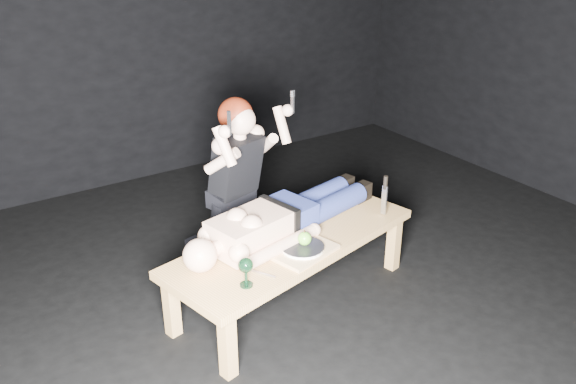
% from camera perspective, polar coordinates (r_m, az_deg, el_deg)
% --- Properties ---
extents(ground, '(5.00, 5.00, 0.00)m').
position_cam_1_polar(ground, '(4.08, 4.74, -9.00)').
color(ground, black).
rests_on(ground, ground).
extents(back_wall, '(5.00, 0.00, 5.00)m').
position_cam_1_polar(back_wall, '(5.60, -11.25, 16.63)').
color(back_wall, black).
rests_on(back_wall, ground).
extents(table, '(1.79, 0.98, 0.45)m').
position_cam_1_polar(table, '(3.82, 0.42, -7.41)').
color(table, tan).
rests_on(table, ground).
extents(lying_man, '(1.69, 0.83, 0.25)m').
position_cam_1_polar(lying_man, '(3.75, -0.25, -1.95)').
color(lying_man, '#D5A98A').
rests_on(lying_man, table).
extents(kneeling_woman, '(0.86, 0.92, 1.28)m').
position_cam_1_polar(kneeling_woman, '(4.04, -5.75, 1.03)').
color(kneeling_woman, black).
rests_on(kneeling_woman, ground).
extents(serving_tray, '(0.44, 0.37, 0.02)m').
position_cam_1_polar(serving_tray, '(3.55, 1.41, -5.69)').
color(serving_tray, tan).
rests_on(serving_tray, table).
extents(plate, '(0.31, 0.31, 0.02)m').
position_cam_1_polar(plate, '(3.54, 1.42, -5.40)').
color(plate, white).
rests_on(plate, serving_tray).
extents(apple, '(0.08, 0.08, 0.08)m').
position_cam_1_polar(apple, '(3.54, 1.61, -4.51)').
color(apple, green).
rests_on(apple, plate).
extents(goblet, '(0.10, 0.10, 0.17)m').
position_cam_1_polar(goblet, '(3.22, -4.09, -7.74)').
color(goblet, black).
rests_on(goblet, table).
extents(fork_flat, '(0.10, 0.17, 0.01)m').
position_cam_1_polar(fork_flat, '(3.36, -2.55, -7.86)').
color(fork_flat, '#B2B2B7').
rests_on(fork_flat, table).
extents(knife_flat, '(0.02, 0.18, 0.01)m').
position_cam_1_polar(knife_flat, '(3.62, 3.08, -5.28)').
color(knife_flat, '#B2B2B7').
rests_on(knife_flat, table).
extents(spoon_flat, '(0.14, 0.14, 0.01)m').
position_cam_1_polar(spoon_flat, '(3.67, 2.34, -4.75)').
color(spoon_flat, '#B2B2B7').
rests_on(spoon_flat, table).
extents(carving_knife, '(0.04, 0.05, 0.29)m').
position_cam_1_polar(carving_knife, '(3.97, 9.31, -0.37)').
color(carving_knife, '#B2B2B7').
rests_on(carving_knife, table).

